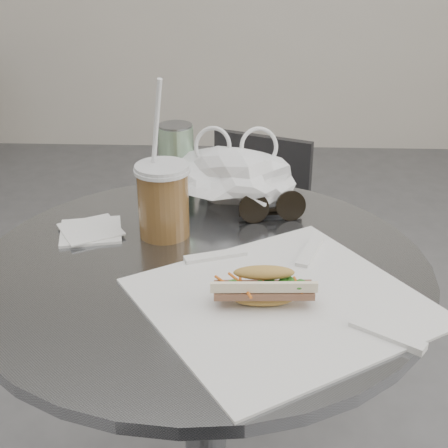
{
  "coord_description": "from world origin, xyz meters",
  "views": [
    {
      "loc": [
        0.07,
        -0.71,
        1.25
      ],
      "look_at": [
        0.03,
        0.25,
        0.79
      ],
      "focal_mm": 50.0,
      "sensor_mm": 36.0,
      "label": 1
    }
  ],
  "objects_px": {
    "cafe_table": "(205,391)",
    "drink_can": "(176,158)",
    "iced_coffee": "(163,199)",
    "chair_far": "(242,277)",
    "banh_mi": "(264,287)",
    "sunglasses": "(272,209)"
  },
  "relations": [
    {
      "from": "cafe_table",
      "to": "iced_coffee",
      "type": "xyz_separation_m",
      "value": [
        -0.08,
        0.1,
        0.34
      ]
    },
    {
      "from": "chair_far",
      "to": "iced_coffee",
      "type": "bearing_deg",
      "value": 99.07
    },
    {
      "from": "cafe_table",
      "to": "chair_far",
      "type": "relative_size",
      "value": 1.07
    },
    {
      "from": "drink_can",
      "to": "sunglasses",
      "type": "bearing_deg",
      "value": -36.48
    },
    {
      "from": "cafe_table",
      "to": "iced_coffee",
      "type": "relative_size",
      "value": 2.64
    },
    {
      "from": "banh_mi",
      "to": "cafe_table",
      "type": "bearing_deg",
      "value": 125.3
    },
    {
      "from": "sunglasses",
      "to": "cafe_table",
      "type": "bearing_deg",
      "value": -136.05
    },
    {
      "from": "banh_mi",
      "to": "drink_can",
      "type": "distance_m",
      "value": 0.48
    },
    {
      "from": "cafe_table",
      "to": "drink_can",
      "type": "height_order",
      "value": "drink_can"
    },
    {
      "from": "chair_far",
      "to": "cafe_table",
      "type": "bearing_deg",
      "value": 107.57
    },
    {
      "from": "iced_coffee",
      "to": "sunglasses",
      "type": "height_order",
      "value": "iced_coffee"
    },
    {
      "from": "iced_coffee",
      "to": "drink_can",
      "type": "bearing_deg",
      "value": 90.08
    },
    {
      "from": "cafe_table",
      "to": "drink_can",
      "type": "relative_size",
      "value": 5.36
    },
    {
      "from": "chair_far",
      "to": "sunglasses",
      "type": "height_order",
      "value": "sunglasses"
    },
    {
      "from": "cafe_table",
      "to": "banh_mi",
      "type": "height_order",
      "value": "banh_mi"
    },
    {
      "from": "banh_mi",
      "to": "sunglasses",
      "type": "distance_m",
      "value": 0.3
    },
    {
      "from": "chair_far",
      "to": "iced_coffee",
      "type": "xyz_separation_m",
      "value": [
        -0.14,
        -0.56,
        0.49
      ]
    },
    {
      "from": "banh_mi",
      "to": "iced_coffee",
      "type": "distance_m",
      "value": 0.29
    },
    {
      "from": "cafe_table",
      "to": "sunglasses",
      "type": "distance_m",
      "value": 0.36
    },
    {
      "from": "iced_coffee",
      "to": "drink_can",
      "type": "relative_size",
      "value": 2.03
    },
    {
      "from": "chair_far",
      "to": "iced_coffee",
      "type": "distance_m",
      "value": 0.76
    },
    {
      "from": "cafe_table",
      "to": "iced_coffee",
      "type": "bearing_deg",
      "value": 126.77
    }
  ]
}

